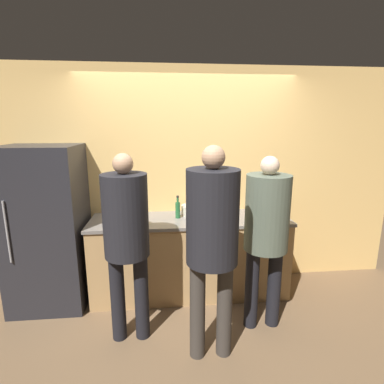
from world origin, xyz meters
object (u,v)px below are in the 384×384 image
Objects in this scene: refrigerator at (48,227)px; person_left at (126,231)px; utensil_crock at (260,205)px; bottle_green at (178,209)px; bottle_red at (253,206)px; fruit_bowl at (193,210)px; cup_black at (217,210)px; person_right at (266,226)px; cup_yellow at (144,221)px; person_center at (212,232)px.

person_left is (0.92, -0.69, 0.18)m from refrigerator.
refrigerator reaches higher than utensil_crock.
bottle_green is (1.40, 0.06, 0.14)m from refrigerator.
refrigerator is 2.30m from bottle_red.
refrigerator reaches higher than fruit_bowl.
utensil_crock is at bearing 6.89° from cup_black.
person_left is 6.21× the size of fruit_bowl.
person_left reaches higher than cup_black.
refrigerator is at bearing -173.64° from utensil_crock.
cup_yellow is at bearing 156.48° from person_right.
cup_yellow is (-0.84, -0.34, 0.00)m from cup_black.
person_right is at bearing 30.88° from person_center.
person_center reaches higher than person_right.
person_center reaches higher than bottle_green.
refrigerator is 0.97× the size of person_center.
cup_black is at bearing 168.60° from bottle_red.
person_right is 1.25m from cup_yellow.
bottle_green is (-0.22, 1.03, -0.10)m from person_center.
person_left is at bearing -128.00° from fruit_bowl.
bottle_red is at bearing 2.96° from refrigerator.
fruit_bowl is 1.16× the size of bottle_red.
cup_black is (-0.42, 0.08, -0.05)m from bottle_red.
bottle_red is 0.43m from cup_black.
utensil_crock is 1.08× the size of bottle_red.
person_right is (1.26, 0.05, -0.02)m from person_left.
cup_yellow is (-1.26, -0.26, -0.05)m from bottle_red.
bottle_red is at bearing 3.87° from bottle_green.
person_right reaches higher than cup_black.
bottle_red is (0.11, 0.76, -0.02)m from person_right.
person_center reaches higher than person_left.
fruit_bowl is at bearing 6.11° from refrigerator.
utensil_crock is 1.45m from cup_yellow.
utensil_crock is 1.05m from bottle_green.
person_left is at bearing -122.96° from bottle_green.
person_right is 19.03× the size of cup_black.
refrigerator is 1.41m from bottle_green.
bottle_red is (0.89, 0.06, -0.01)m from bottle_green.
cup_black is at bearing 17.14° from bottle_green.
refrigerator is at bearing 148.94° from person_center.
person_center is 0.66m from person_right.
bottle_red is (1.38, 0.81, -0.04)m from person_left.
person_left is 1.31m from cup_black.
person_center reaches higher than cup_yellow.
person_left reaches higher than fruit_bowl.
person_left is at bearing -149.61° from bottle_red.
bottle_green is (-0.19, -0.11, 0.04)m from fruit_bowl.
fruit_bowl reaches higher than cup_black.
person_right is at bearing -105.06° from utensil_crock.
utensil_crock is (0.24, 0.91, -0.05)m from person_right.
person_right is 18.60× the size of cup_yellow.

